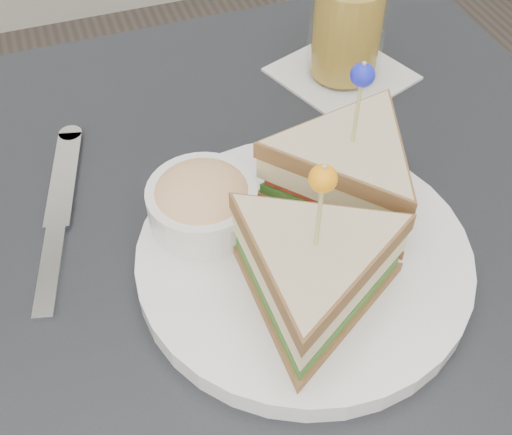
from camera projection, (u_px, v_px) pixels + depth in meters
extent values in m
cube|color=black|center=(249.00, 277.00, 0.57)|extent=(0.80, 0.80, 0.03)
cylinder|color=black|center=(372.00, 200.00, 1.14)|extent=(0.04, 0.04, 0.72)
cylinder|color=white|center=(303.00, 260.00, 0.55)|extent=(0.29, 0.29, 0.02)
cylinder|color=white|center=(304.00, 252.00, 0.54)|extent=(0.29, 0.29, 0.01)
cylinder|color=#D1C278|center=(319.00, 214.00, 0.43)|extent=(0.00, 0.00, 0.09)
sphere|color=orange|center=(323.00, 179.00, 0.41)|extent=(0.02, 0.02, 0.02)
cylinder|color=#D1C278|center=(357.00, 111.00, 0.50)|extent=(0.00, 0.00, 0.09)
sphere|color=#1A22C4|center=(363.00, 75.00, 0.48)|extent=(0.02, 0.02, 0.02)
cylinder|color=white|center=(203.00, 207.00, 0.55)|extent=(0.10, 0.10, 0.04)
ellipsoid|color=#E0B772|center=(202.00, 195.00, 0.54)|extent=(0.09, 0.09, 0.04)
cube|color=white|center=(51.00, 267.00, 0.55)|extent=(0.04, 0.11, 0.01)
cube|color=white|center=(64.00, 177.00, 0.62)|extent=(0.05, 0.13, 0.00)
cylinder|color=white|center=(70.00, 134.00, 0.66)|extent=(0.03, 0.03, 0.00)
cube|color=silver|center=(342.00, 74.00, 0.74)|extent=(0.17, 0.17, 0.00)
cylinder|color=#B38D32|center=(347.00, 29.00, 0.70)|extent=(0.10, 0.10, 0.10)
cylinder|color=white|center=(350.00, 8.00, 0.68)|extent=(0.11, 0.11, 0.16)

